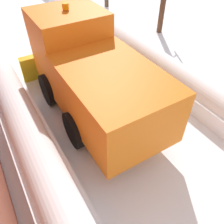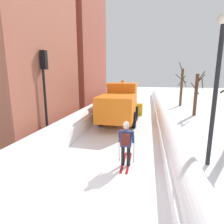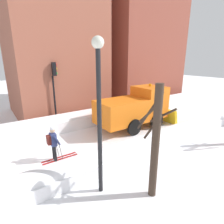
{
  "view_description": "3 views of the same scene",
  "coord_description": "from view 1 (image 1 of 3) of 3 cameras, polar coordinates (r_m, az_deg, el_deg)",
  "views": [
    {
      "loc": [
        -2.98,
        2.59,
        5.29
      ],
      "look_at": [
        -0.84,
        6.13,
        1.49
      ],
      "focal_mm": 36.59,
      "sensor_mm": 36.0,
      "label": 1
    },
    {
      "loc": [
        1.52,
        -5.05,
        3.52
      ],
      "look_at": [
        -0.61,
        5.71,
        1.28
      ],
      "focal_mm": 29.03,
      "sensor_mm": 36.0,
      "label": 2
    },
    {
      "loc": [
        9.13,
        -0.8,
        4.95
      ],
      "look_at": [
        -0.78,
        6.15,
        1.38
      ],
      "focal_mm": 29.35,
      "sensor_mm": 36.0,
      "label": 3
    }
  ],
  "objects": [
    {
      "name": "snowbank_right",
      "position": [
        10.56,
        6.18,
        15.03
      ],
      "size": [
        1.1,
        36.0,
        1.04
      ],
      "color": "white",
      "rests_on": "ground"
    },
    {
      "name": "plow_truck",
      "position": [
        7.12,
        -5.55,
        9.92
      ],
      "size": [
        3.2,
        5.98,
        3.12
      ],
      "color": "orange",
      "rests_on": "ground"
    },
    {
      "name": "ground_plane",
      "position": [
        9.58,
        -7.77,
        8.61
      ],
      "size": [
        80.0,
        80.0,
        0.0
      ],
      "primitive_type": "plane",
      "color": "white"
    },
    {
      "name": "snowbank_left",
      "position": [
        8.78,
        -24.77,
        5.86
      ],
      "size": [
        1.1,
        36.0,
        1.25
      ],
      "color": "white",
      "rests_on": "ground"
    }
  ]
}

